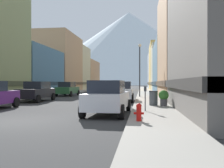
% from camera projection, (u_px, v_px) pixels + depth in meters
% --- Properties ---
extents(ground_plane, '(400.00, 400.00, 0.00)m').
position_uv_depth(ground_plane, '(8.00, 122.00, 10.04)').
color(ground_plane, '#303030').
extents(sidewalk_left, '(2.50, 100.00, 0.15)m').
position_uv_depth(sidewalk_left, '(79.00, 91.00, 45.54)').
color(sidewalk_left, gray).
rests_on(sidewalk_left, ground).
extents(sidewalk_right, '(2.50, 100.00, 0.15)m').
position_uv_depth(sidewalk_right, '(145.00, 92.00, 44.01)').
color(sidewalk_right, gray).
rests_on(sidewalk_right, ground).
extents(storefront_left_2, '(8.31, 11.93, 6.76)m').
position_uv_depth(storefront_left_2, '(25.00, 72.00, 35.25)').
color(storefront_left_2, slate).
rests_on(storefront_left_2, ground).
extents(storefront_left_3, '(8.41, 12.24, 11.23)m').
position_uv_depth(storefront_left_3, '(55.00, 64.00, 47.78)').
color(storefront_left_3, tan).
rests_on(storefront_left_3, ground).
extents(storefront_left_4, '(7.04, 8.30, 10.32)m').
position_uv_depth(storefront_left_4, '(73.00, 69.00, 57.91)').
color(storefront_left_4, beige).
rests_on(storefront_left_4, ground).
extents(storefront_left_5, '(6.79, 13.23, 8.01)m').
position_uv_depth(storefront_left_5, '(85.00, 75.00, 69.00)').
color(storefront_left_5, tan).
rests_on(storefront_left_5, ground).
extents(storefront_right_1, '(7.76, 11.22, 11.12)m').
position_uv_depth(storefront_right_1, '(199.00, 45.00, 23.75)').
color(storefront_right_1, tan).
rests_on(storefront_right_1, ground).
extents(storefront_right_2, '(9.59, 12.91, 7.78)m').
position_uv_depth(storefront_right_2, '(185.00, 69.00, 36.12)').
color(storefront_right_2, slate).
rests_on(storefront_right_2, ground).
extents(storefront_right_3, '(7.41, 8.01, 9.08)m').
position_uv_depth(storefront_right_3, '(170.00, 69.00, 46.90)').
color(storefront_right_3, beige).
rests_on(storefront_right_3, ground).
extents(storefront_right_4, '(8.35, 12.71, 10.97)m').
position_uv_depth(storefront_right_4, '(167.00, 68.00, 57.48)').
color(storefront_right_4, '#D8B259').
rests_on(storefront_right_4, ground).
extents(storefront_right_5, '(9.73, 13.12, 10.24)m').
position_uv_depth(storefront_right_5, '(164.00, 72.00, 70.74)').
color(storefront_right_5, '#99A5B2').
rests_on(storefront_right_5, ground).
extents(car_left_1, '(2.09, 4.41, 1.78)m').
position_uv_depth(car_left_1, '(37.00, 91.00, 21.47)').
color(car_left_1, black).
rests_on(car_left_1, ground).
extents(car_left_2, '(2.11, 4.42, 1.78)m').
position_uv_depth(car_left_2, '(68.00, 89.00, 30.46)').
color(car_left_2, '#265933').
rests_on(car_left_2, ground).
extents(car_right_0, '(2.22, 4.47, 1.78)m').
position_uv_depth(car_right_0, '(108.00, 97.00, 12.58)').
color(car_right_0, silver).
rests_on(car_right_0, ground).
extents(car_right_1, '(2.14, 4.43, 1.78)m').
position_uv_depth(car_right_1, '(122.00, 91.00, 21.54)').
color(car_right_1, silver).
rests_on(car_right_1, ground).
extents(car_driving_0, '(2.06, 4.40, 1.78)m').
position_uv_depth(car_driving_0, '(122.00, 87.00, 49.52)').
color(car_driving_0, slate).
rests_on(car_driving_0, ground).
extents(fire_hydrant_near, '(0.40, 0.22, 0.70)m').
position_uv_depth(fire_hydrant_near, '(139.00, 111.00, 9.45)').
color(fire_hydrant_near, red).
rests_on(fire_hydrant_near, sidewalk_right).
extents(parking_meter_near, '(0.14, 0.10, 1.33)m').
position_uv_depth(parking_meter_near, '(145.00, 95.00, 12.79)').
color(parking_meter_near, '#595960').
rests_on(parking_meter_near, sidewalk_right).
extents(trash_bin_right, '(0.59, 0.59, 0.98)m').
position_uv_depth(trash_bin_right, '(153.00, 98.00, 16.07)').
color(trash_bin_right, '#4C5156').
rests_on(trash_bin_right, sidewalk_right).
extents(potted_plant_0, '(0.66, 0.66, 1.03)m').
position_uv_depth(potted_plant_0, '(164.00, 97.00, 15.74)').
color(potted_plant_0, '#4C4C51').
rests_on(potted_plant_0, sidewalk_right).
extents(pedestrian_0, '(0.36, 0.36, 1.59)m').
position_uv_depth(pedestrian_0, '(35.00, 90.00, 26.78)').
color(pedestrian_0, navy).
rests_on(pedestrian_0, sidewalk_left).
extents(streetlamp_right, '(0.36, 0.36, 5.86)m').
position_uv_depth(streetlamp_right, '(140.00, 62.00, 26.53)').
color(streetlamp_right, black).
rests_on(streetlamp_right, sidewalk_right).
extents(mountain_backdrop, '(224.26, 224.26, 80.96)m').
position_uv_depth(mountain_backdrop, '(129.00, 48.00, 269.01)').
color(mountain_backdrop, silver).
rests_on(mountain_backdrop, ground).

